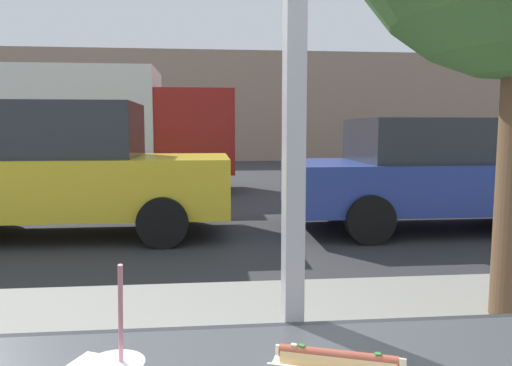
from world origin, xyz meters
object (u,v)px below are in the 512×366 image
Objects in this scene: box_truck at (80,125)px; hotdog_tray_near at (337,363)px; parked_car_yellow at (61,170)px; parked_car_blue at (441,172)px.

hotdog_tray_near is at bearing -73.45° from box_truck.
hotdog_tray_near is 11.23m from box_truck.
parked_car_yellow is (-2.26, 5.96, -0.09)m from hotdog_tray_near.
parked_car_blue is at bearing -36.89° from box_truck.
parked_car_blue is at bearing 0.00° from parked_car_yellow.
box_truck reaches higher than parked_car_blue.
box_truck reaches higher than hotdog_tray_near.
hotdog_tray_near is at bearing -69.23° from parked_car_yellow.
parked_car_yellow is 0.97× the size of parked_car_blue.
parked_car_blue is 8.02m from box_truck.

